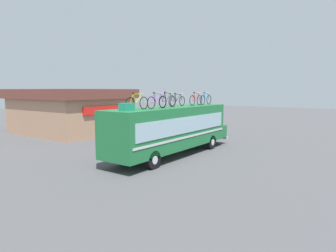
{
  "coord_description": "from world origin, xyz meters",
  "views": [
    {
      "loc": [
        -15.2,
        -10.67,
        4.18
      ],
      "look_at": [
        -0.32,
        0.0,
        1.96
      ],
      "focal_mm": 31.58,
      "sensor_mm": 36.0,
      "label": 1
    }
  ],
  "objects_px": {
    "luggage_bag_1": "(127,107)",
    "rooftop_bicycle_6": "(206,99)",
    "rooftop_bicycle_2": "(157,102)",
    "rooftop_bicycle_1": "(137,103)",
    "rooftop_bicycle_5": "(196,100)",
    "rooftop_bicycle_3": "(167,101)",
    "rooftop_bicycle_4": "(178,101)",
    "bus": "(172,128)"
  },
  "relations": [
    {
      "from": "luggage_bag_1",
      "to": "bus",
      "type": "bearing_deg",
      "value": 1.59
    },
    {
      "from": "rooftop_bicycle_5",
      "to": "rooftop_bicycle_6",
      "type": "xyz_separation_m",
      "value": [
        1.5,
        0.04,
        -0.01
      ]
    },
    {
      "from": "rooftop_bicycle_2",
      "to": "rooftop_bicycle_5",
      "type": "xyz_separation_m",
      "value": [
        4.48,
        0.08,
        -0.0
      ]
    },
    {
      "from": "bus",
      "to": "rooftop_bicycle_2",
      "type": "xyz_separation_m",
      "value": [
        -2.1,
        -0.39,
        1.72
      ]
    },
    {
      "from": "rooftop_bicycle_4",
      "to": "rooftop_bicycle_6",
      "type": "xyz_separation_m",
      "value": [
        3.07,
        -0.44,
        0.02
      ]
    },
    {
      "from": "luggage_bag_1",
      "to": "rooftop_bicycle_1",
      "type": "distance_m",
      "value": 0.76
    },
    {
      "from": "rooftop_bicycle_3",
      "to": "rooftop_bicycle_4",
      "type": "bearing_deg",
      "value": 9.28
    },
    {
      "from": "luggage_bag_1",
      "to": "rooftop_bicycle_2",
      "type": "distance_m",
      "value": 2.22
    },
    {
      "from": "luggage_bag_1",
      "to": "rooftop_bicycle_4",
      "type": "relative_size",
      "value": 0.42
    },
    {
      "from": "rooftop_bicycle_5",
      "to": "rooftop_bicycle_3",
      "type": "bearing_deg",
      "value": 175.62
    },
    {
      "from": "luggage_bag_1",
      "to": "rooftop_bicycle_6",
      "type": "distance_m",
      "value": 8.18
    },
    {
      "from": "rooftop_bicycle_2",
      "to": "rooftop_bicycle_6",
      "type": "distance_m",
      "value": 5.98
    },
    {
      "from": "rooftop_bicycle_5",
      "to": "rooftop_bicycle_6",
      "type": "relative_size",
      "value": 1.02
    },
    {
      "from": "rooftop_bicycle_1",
      "to": "rooftop_bicycle_6",
      "type": "bearing_deg",
      "value": -0.74
    },
    {
      "from": "bus",
      "to": "rooftop_bicycle_6",
      "type": "distance_m",
      "value": 4.26
    },
    {
      "from": "luggage_bag_1",
      "to": "rooftop_bicycle_2",
      "type": "height_order",
      "value": "rooftop_bicycle_2"
    },
    {
      "from": "rooftop_bicycle_6",
      "to": "rooftop_bicycle_2",
      "type": "bearing_deg",
      "value": -178.87
    },
    {
      "from": "rooftop_bicycle_3",
      "to": "rooftop_bicycle_6",
      "type": "xyz_separation_m",
      "value": [
        4.55,
        -0.19,
        -0.02
      ]
    },
    {
      "from": "rooftop_bicycle_2",
      "to": "rooftop_bicycle_5",
      "type": "relative_size",
      "value": 1.05
    },
    {
      "from": "rooftop_bicycle_4",
      "to": "rooftop_bicycle_5",
      "type": "xyz_separation_m",
      "value": [
        1.58,
        -0.48,
        0.02
      ]
    },
    {
      "from": "rooftop_bicycle_6",
      "to": "rooftop_bicycle_5",
      "type": "bearing_deg",
      "value": -178.48
    },
    {
      "from": "bus",
      "to": "rooftop_bicycle_6",
      "type": "bearing_deg",
      "value": -4.06
    },
    {
      "from": "rooftop_bicycle_1",
      "to": "rooftop_bicycle_5",
      "type": "bearing_deg",
      "value": -1.31
    },
    {
      "from": "bus",
      "to": "rooftop_bicycle_4",
      "type": "bearing_deg",
      "value": 11.14
    },
    {
      "from": "rooftop_bicycle_1",
      "to": "luggage_bag_1",
      "type": "bearing_deg",
      "value": 175.3
    },
    {
      "from": "bus",
      "to": "luggage_bag_1",
      "type": "xyz_separation_m",
      "value": [
        -4.29,
        -0.12,
        1.53
      ]
    },
    {
      "from": "bus",
      "to": "rooftop_bicycle_1",
      "type": "xyz_separation_m",
      "value": [
        -3.56,
        -0.18,
        1.72
      ]
    },
    {
      "from": "bus",
      "to": "rooftop_bicycle_1",
      "type": "height_order",
      "value": "rooftop_bicycle_1"
    },
    {
      "from": "rooftop_bicycle_4",
      "to": "rooftop_bicycle_2",
      "type": "bearing_deg",
      "value": -169.21
    },
    {
      "from": "rooftop_bicycle_2",
      "to": "rooftop_bicycle_3",
      "type": "distance_m",
      "value": 1.46
    },
    {
      "from": "rooftop_bicycle_4",
      "to": "rooftop_bicycle_6",
      "type": "relative_size",
      "value": 1.06
    },
    {
      "from": "bus",
      "to": "rooftop_bicycle_5",
      "type": "bearing_deg",
      "value": -7.52
    },
    {
      "from": "luggage_bag_1",
      "to": "rooftop_bicycle_2",
      "type": "relative_size",
      "value": 0.41
    },
    {
      "from": "luggage_bag_1",
      "to": "rooftop_bicycle_3",
      "type": "bearing_deg",
      "value": 0.6
    },
    {
      "from": "luggage_bag_1",
      "to": "rooftop_bicycle_4",
      "type": "height_order",
      "value": "rooftop_bicycle_4"
    },
    {
      "from": "bus",
      "to": "rooftop_bicycle_3",
      "type": "xyz_separation_m",
      "value": [
        -0.67,
        -0.08,
        1.73
      ]
    },
    {
      "from": "rooftop_bicycle_2",
      "to": "rooftop_bicycle_4",
      "type": "height_order",
      "value": "rooftop_bicycle_2"
    },
    {
      "from": "rooftop_bicycle_3",
      "to": "rooftop_bicycle_4",
      "type": "xyz_separation_m",
      "value": [
        1.48,
        0.24,
        -0.03
      ]
    },
    {
      "from": "bus",
      "to": "rooftop_bicycle_5",
      "type": "xyz_separation_m",
      "value": [
        2.39,
        -0.32,
        1.72
      ]
    },
    {
      "from": "rooftop_bicycle_4",
      "to": "rooftop_bicycle_5",
      "type": "distance_m",
      "value": 1.65
    },
    {
      "from": "rooftop_bicycle_1",
      "to": "rooftop_bicycle_5",
      "type": "xyz_separation_m",
      "value": [
        5.95,
        -0.14,
        0.0
      ]
    },
    {
      "from": "luggage_bag_1",
      "to": "rooftop_bicycle_5",
      "type": "distance_m",
      "value": 6.68
    }
  ]
}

